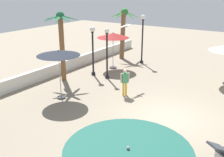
% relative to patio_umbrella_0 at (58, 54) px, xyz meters
% --- Properties ---
extents(ground_plane, '(56.00, 56.00, 0.00)m').
position_rel_patio_umbrella_0_xyz_m(ground_plane, '(1.02, -5.99, -2.58)').
color(ground_plane, gray).
extents(boundary_wall, '(25.20, 0.30, 0.82)m').
position_rel_patio_umbrella_0_xyz_m(boundary_wall, '(1.02, 3.25, -2.17)').
color(boundary_wall, silver).
rests_on(boundary_wall, ground_plane).
extents(patio_umbrella_0, '(2.34, 2.34, 2.81)m').
position_rel_patio_umbrella_0_xyz_m(patio_umbrella_0, '(0.00, 0.00, 0.00)').
color(patio_umbrella_0, '#333338').
rests_on(patio_umbrella_0, ground_plane).
extents(patio_umbrella_2, '(2.41, 2.41, 2.77)m').
position_rel_patio_umbrella_0_xyz_m(patio_umbrella_2, '(6.52, 0.74, -0.07)').
color(patio_umbrella_2, '#333338').
rests_on(patio_umbrella_2, ground_plane).
extents(patio_umbrella_4, '(3.12, 3.12, 2.42)m').
position_rel_patio_umbrella_0_xyz_m(patio_umbrella_4, '(-5.34, -7.38, -0.35)').
color(patio_umbrella_4, '#333338').
rests_on(patio_umbrella_4, ground_plane).
extents(palm_tree_0, '(2.20, 2.19, 4.53)m').
position_rel_patio_umbrella_0_xyz_m(palm_tree_0, '(2.40, 2.02, 0.27)').
color(palm_tree_0, brown).
rests_on(palm_tree_0, ground_plane).
extents(palm_tree_1, '(2.35, 2.28, 4.25)m').
position_rel_patio_umbrella_0_xyz_m(palm_tree_1, '(9.63, 1.72, 0.06)').
color(palm_tree_1, brown).
rests_on(palm_tree_1, ground_plane).
extents(lamp_post_1, '(0.37, 0.37, 3.43)m').
position_rel_patio_umbrella_0_xyz_m(lamp_post_1, '(4.35, 1.01, -0.43)').
color(lamp_post_1, black).
rests_on(lamp_post_1, ground_plane).
extents(lamp_post_2, '(0.31, 0.31, 3.41)m').
position_rel_patio_umbrella_0_xyz_m(lamp_post_2, '(4.29, -0.22, -0.69)').
color(lamp_post_2, black).
rests_on(lamp_post_2, ground_plane).
extents(lamp_post_3, '(0.38, 0.38, 3.89)m').
position_rel_patio_umbrella_0_xyz_m(lamp_post_3, '(8.99, -0.44, -0.14)').
color(lamp_post_3, black).
rests_on(lamp_post_3, ground_plane).
extents(guest_0, '(0.48, 0.40, 1.57)m').
position_rel_patio_umbrella_0_xyz_m(guest_0, '(2.30, -2.79, -1.64)').
color(guest_0, gold).
rests_on(guest_0, ground_plane).
extents(seagull_0, '(1.03, 0.38, 0.14)m').
position_rel_patio_umbrella_0_xyz_m(seagull_0, '(4.29, -1.63, 1.08)').
color(seagull_0, white).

